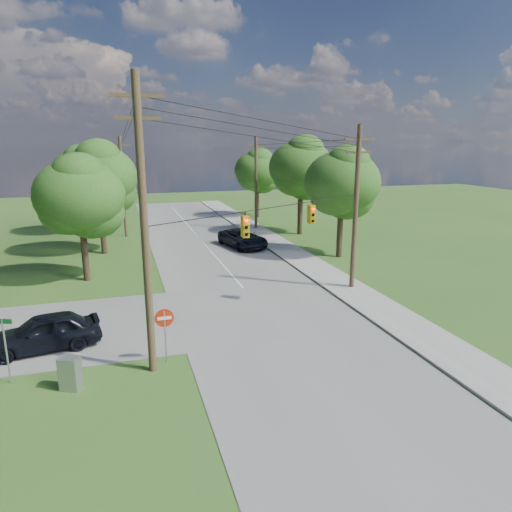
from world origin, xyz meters
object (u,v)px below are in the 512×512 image
object	(u,v)px
pole_ne	(356,206)
car_cross_dark	(44,332)
pole_sw	(144,226)
pole_north_e	(256,183)
car_main_north	(243,238)
control_cabinet	(70,373)
do_not_enter_sign	(165,324)
pole_north_w	(123,186)

from	to	relation	value
pole_ne	car_cross_dark	bearing A→B (deg)	-167.15
car_cross_dark	pole_ne	bearing A→B (deg)	93.55
pole_sw	pole_north_e	world-z (taller)	pole_sw
pole_sw	pole_ne	size ratio (longest dim) A/B	1.14
car_main_north	control_cabinet	world-z (taller)	car_main_north
pole_ne	do_not_enter_sign	bearing A→B (deg)	-151.44
pole_sw	pole_north_e	size ratio (longest dim) A/B	1.20
pole_sw	pole_north_w	xyz separation A→B (m)	(-0.40, 29.60, -1.10)
car_main_north	do_not_enter_sign	bearing A→B (deg)	-127.07
pole_ne	control_cabinet	bearing A→B (deg)	-153.74
pole_sw	pole_ne	distance (m)	15.51
pole_ne	do_not_enter_sign	size ratio (longest dim) A/B	4.23
car_main_north	do_not_enter_sign	xyz separation A→B (m)	(-9.13, -20.77, 0.95)
control_cabinet	do_not_enter_sign	xyz separation A→B (m)	(3.82, 1.23, 1.13)
pole_sw	pole_north_e	bearing A→B (deg)	65.48
car_cross_dark	do_not_enter_sign	bearing A→B (deg)	52.27
pole_sw	car_main_north	size ratio (longest dim) A/B	2.04
pole_sw	car_main_north	world-z (taller)	pole_sw
pole_north_e	car_cross_dark	distance (m)	32.11
car_cross_dark	control_cabinet	distance (m)	4.35
pole_sw	do_not_enter_sign	world-z (taller)	pole_sw
pole_north_w	control_cabinet	distance (m)	30.69
control_cabinet	pole_sw	bearing A→B (deg)	35.39
pole_ne	pole_north_e	size ratio (longest dim) A/B	1.05
pole_ne	car_cross_dark	world-z (taller)	pole_ne
pole_ne	pole_north_e	world-z (taller)	pole_ne
pole_north_e	pole_sw	bearing A→B (deg)	-114.52
pole_sw	control_cabinet	bearing A→B (deg)	-168.79
pole_north_e	control_cabinet	bearing A→B (deg)	-118.90
do_not_enter_sign	pole_north_w	bearing A→B (deg)	92.18
pole_sw	pole_north_e	xyz separation A→B (m)	(13.50, 29.60, -1.10)
pole_sw	control_cabinet	size ratio (longest dim) A/B	8.89
pole_sw	car_cross_dark	distance (m)	7.88
car_cross_dark	car_main_north	size ratio (longest dim) A/B	0.85
pole_ne	car_main_north	size ratio (longest dim) A/B	1.79
pole_ne	control_cabinet	distance (m)	19.21
car_main_north	control_cabinet	bearing A→B (deg)	-133.83
pole_north_e	do_not_enter_sign	world-z (taller)	pole_north_e
pole_sw	do_not_enter_sign	size ratio (longest dim) A/B	4.84
pole_north_e	pole_ne	bearing A→B (deg)	-90.00
pole_sw	car_main_north	distance (m)	24.10
car_main_north	pole_north_e	bearing A→B (deg)	52.24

